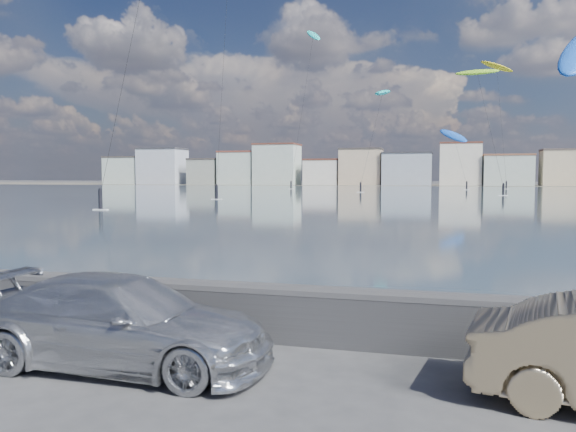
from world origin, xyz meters
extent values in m
plane|color=#333335|center=(0.00, 0.00, 0.00)|extent=(700.00, 700.00, 0.00)
cube|color=#2E3C50|center=(0.00, 91.50, 0.01)|extent=(500.00, 177.00, 0.00)
cube|color=#4C473D|center=(0.00, 200.00, 0.01)|extent=(500.00, 60.00, 0.00)
cube|color=#28282B|center=(0.00, 2.70, 0.45)|extent=(400.00, 0.35, 0.90)
cylinder|color=#28282B|center=(0.00, 2.70, 0.90)|extent=(400.00, 0.36, 0.36)
cube|color=#B7C6BC|center=(-112.00, 186.00, 5.00)|extent=(14.00, 11.00, 10.00)
cube|color=#383330|center=(-112.00, 186.00, 10.30)|extent=(14.28, 11.22, 0.60)
cube|color=#B2B7C6|center=(-96.50, 186.00, 6.50)|extent=(16.00, 12.00, 13.00)
cube|color=#2D2D33|center=(-96.50, 186.00, 13.30)|extent=(16.32, 12.24, 0.60)
cube|color=gray|center=(-79.00, 186.00, 4.50)|extent=(11.00, 10.00, 9.00)
cube|color=#383330|center=(-79.00, 186.00, 9.30)|extent=(11.22, 10.20, 0.60)
cube|color=#B7C6BC|center=(-66.00, 186.00, 5.75)|extent=(13.00, 11.00, 11.50)
cube|color=brown|center=(-66.00, 186.00, 11.80)|extent=(13.26, 11.22, 0.60)
cube|color=#B7C6BC|center=(-51.50, 186.00, 7.00)|extent=(15.00, 12.00, 14.00)
cube|color=#562D23|center=(-51.50, 186.00, 14.30)|extent=(15.30, 12.24, 0.60)
cube|color=white|center=(-35.00, 186.00, 4.25)|extent=(12.00, 10.00, 8.50)
cube|color=#562D23|center=(-35.00, 186.00, 8.80)|extent=(12.24, 10.20, 0.60)
cube|color=#CCB293|center=(-21.50, 186.00, 6.00)|extent=(14.00, 11.00, 12.00)
cube|color=#383330|center=(-21.50, 186.00, 12.30)|extent=(14.28, 11.22, 0.60)
cube|color=#9EA8B7|center=(-6.00, 186.00, 5.25)|extent=(16.00, 13.00, 10.50)
cube|color=#2D2D33|center=(-6.00, 186.00, 10.80)|extent=(16.32, 13.26, 0.60)
cube|color=silver|center=(11.00, 186.00, 6.75)|extent=(13.00, 10.00, 13.50)
cube|color=#562D23|center=(11.00, 186.00, 13.80)|extent=(13.26, 10.20, 0.60)
cube|color=#B7C6BC|center=(25.50, 186.00, 4.75)|extent=(15.00, 12.00, 9.50)
cube|color=brown|center=(25.50, 186.00, 9.80)|extent=(15.30, 12.24, 0.60)
cube|color=beige|center=(41.00, 186.00, 5.50)|extent=(11.00, 9.00, 11.00)
cube|color=#4C423D|center=(41.00, 186.00, 11.30)|extent=(11.22, 9.18, 0.60)
imported|color=silver|center=(-0.88, 0.85, 0.71)|extent=(4.90, 2.03, 1.42)
ellipsoid|color=#19BFBF|center=(-26.13, 129.96, 37.49)|extent=(5.88, 7.13, 4.69)
cube|color=white|center=(-29.82, 122.49, 0.05)|extent=(1.40, 0.42, 0.08)
cylinder|color=black|center=(-29.82, 122.49, 0.95)|extent=(0.36, 0.36, 1.70)
sphere|color=black|center=(-29.82, 122.49, 1.85)|extent=(0.28, 0.28, 0.28)
cylinder|color=black|center=(-27.97, 126.23, 19.40)|extent=(3.73, 7.52, 36.20)
ellipsoid|color=blue|center=(7.31, 132.13, 12.61)|extent=(7.83, 7.75, 5.11)
cube|color=white|center=(10.18, 123.62, 0.05)|extent=(1.40, 0.42, 0.08)
cylinder|color=black|center=(10.18, 123.62, 0.95)|extent=(0.36, 0.36, 1.70)
sphere|color=black|center=(10.18, 123.62, 1.85)|extent=(0.28, 0.28, 0.28)
cylinder|color=black|center=(8.74, 127.88, 6.95)|extent=(2.91, 8.54, 11.33)
ellipsoid|color=#19BFBF|center=(-7.27, 110.55, 20.15)|extent=(3.69, 10.25, 3.02)
cube|color=white|center=(-10.10, 98.90, 0.05)|extent=(1.40, 0.42, 0.08)
cylinder|color=black|center=(-10.10, 98.90, 0.95)|extent=(0.36, 0.36, 1.70)
sphere|color=black|center=(-10.10, 98.90, 1.85)|extent=(0.28, 0.28, 0.28)
cylinder|color=black|center=(-8.68, 104.73, 10.73)|extent=(2.87, 11.68, 18.87)
ellipsoid|color=#8CD826|center=(10.44, 101.12, 21.77)|extent=(8.16, 4.04, 1.73)
cube|color=white|center=(13.87, 86.49, 0.05)|extent=(1.40, 0.42, 0.08)
cylinder|color=black|center=(13.87, 86.49, 0.95)|extent=(0.36, 0.36, 1.70)
sphere|color=black|center=(13.87, 86.49, 1.85)|extent=(0.28, 0.28, 0.28)
cylinder|color=black|center=(12.16, 93.80, 11.53)|extent=(3.46, 14.66, 20.49)
cube|color=white|center=(-23.80, 61.06, 0.05)|extent=(1.40, 0.42, 0.08)
cylinder|color=black|center=(-23.80, 61.06, 0.95)|extent=(0.36, 0.36, 1.70)
sphere|color=black|center=(-23.80, 61.06, 1.85)|extent=(0.28, 0.28, 0.28)
cylinder|color=black|center=(-25.33, 67.56, 17.71)|extent=(3.08, 13.04, 32.83)
ellipsoid|color=yellow|center=(17.87, 145.91, 30.74)|extent=(8.01, 3.48, 4.53)
cube|color=white|center=(19.58, 133.99, 0.05)|extent=(1.40, 0.42, 0.08)
cylinder|color=black|center=(19.58, 133.99, 0.95)|extent=(0.36, 0.36, 1.70)
sphere|color=black|center=(19.58, 133.99, 1.85)|extent=(0.28, 0.28, 0.28)
cylinder|color=black|center=(18.72, 139.95, 16.02)|extent=(1.74, 11.95, 29.45)
cube|color=white|center=(-25.16, 37.12, 0.05)|extent=(1.40, 0.42, 0.08)
cylinder|color=black|center=(-25.16, 37.12, 0.95)|extent=(0.36, 0.36, 1.70)
sphere|color=black|center=(-25.16, 37.12, 1.85)|extent=(0.28, 0.28, 0.28)
cylinder|color=black|center=(-23.43, 40.19, 15.91)|extent=(3.50, 6.18, 29.23)
camera|label=1|loc=(3.90, -6.88, 3.00)|focal=35.00mm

